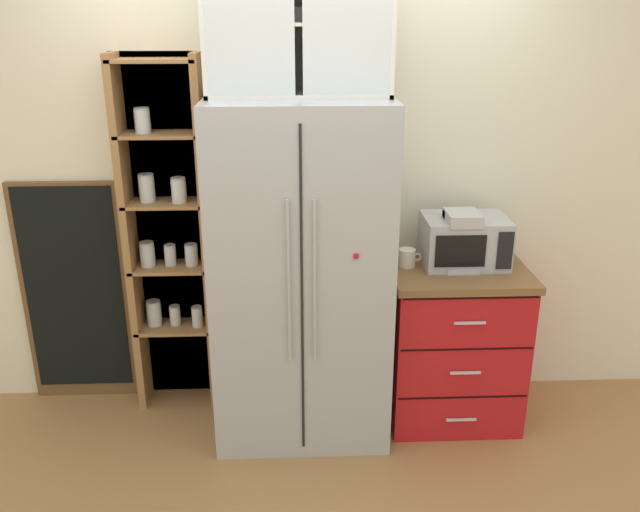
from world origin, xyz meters
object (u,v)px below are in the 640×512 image
mug_cream (407,258)px  chalkboard_menu (76,293)px  microwave (464,241)px  mug_red (462,262)px  bottle_cobalt (456,243)px  bottle_clear (457,243)px  coffee_maker (460,239)px  refrigerator (301,272)px

mug_cream → chalkboard_menu: size_ratio=0.09×
microwave → mug_red: (-0.03, -0.10, -0.08)m
microwave → bottle_cobalt: size_ratio=1.78×
mug_cream → chalkboard_menu: 1.89m
bottle_clear → chalkboard_menu: 2.16m
bottle_clear → mug_cream: bearing=-172.7°
coffee_maker → mug_red: (0.00, -0.06, -0.11)m
refrigerator → coffee_maker: (0.84, 0.06, 0.15)m
bottle_cobalt → mug_cream: bearing=-168.4°
mug_cream → chalkboard_menu: chalkboard_menu is taller
mug_cream → bottle_clear: bearing=7.3°
mug_cream → mug_red: bearing=-14.7°
refrigerator → bottle_clear: 0.85m
refrigerator → mug_red: refrigerator is taller
mug_cream → chalkboard_menu: (-1.85, 0.25, -0.28)m
refrigerator → bottle_cobalt: (0.84, 0.12, 0.10)m
microwave → mug_red: 0.14m
refrigerator → mug_red: (0.84, -0.00, 0.05)m
microwave → mug_cream: bearing=-174.2°
mug_red → bottle_cobalt: (-0.00, 0.13, 0.06)m
refrigerator → microwave: refrigerator is taller
refrigerator → microwave: bearing=6.5°
refrigerator → bottle_cobalt: refrigerator is taller
microwave → mug_cream: (-0.31, -0.03, -0.08)m
mug_red → bottle_clear: size_ratio=0.44×
refrigerator → microwave: size_ratio=4.08×
refrigerator → mug_cream: (0.57, 0.07, 0.05)m
refrigerator → bottle_cobalt: size_ratio=7.26×
refrigerator → mug_cream: refrigerator is taller
refrigerator → bottle_clear: refrigerator is taller
mug_cream → mug_red: (0.27, -0.07, 0.00)m
microwave → coffee_maker: 0.06m
chalkboard_menu → bottle_cobalt: bearing=-5.3°
mug_cream → chalkboard_menu: bearing=172.2°
coffee_maker → bottle_clear: coffee_maker is taller
mug_red → chalkboard_menu: bearing=171.3°
mug_cream → mug_red: 0.28m
refrigerator → coffee_maker: size_ratio=5.79×
mug_cream → refrigerator: bearing=-173.1°
bottle_clear → chalkboard_menu: size_ratio=0.20×
mug_red → bottle_cobalt: bearing=90.8°
bottle_clear → chalkboard_menu: bearing=174.2°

